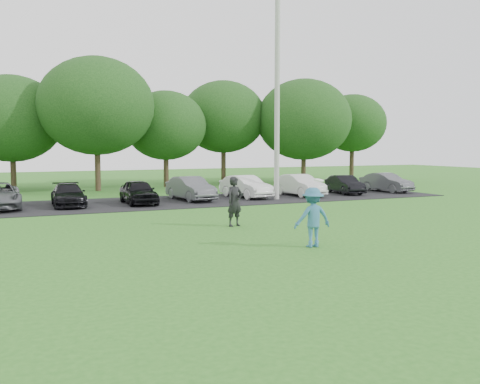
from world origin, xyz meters
name	(u,v)px	position (x,y,z in m)	size (l,w,h in m)	color
ground	(288,244)	(0.00, 0.00, 0.00)	(100.00, 100.00, 0.00)	#2B6A1E
parking_lot	(165,202)	(0.00, 13.00, 0.01)	(32.00, 6.50, 0.03)	black
utility_pole	(277,101)	(5.95, 11.86, 5.36)	(0.28, 0.28, 10.73)	#AEAFAA
frisbee_player	(313,217)	(0.47, -0.62, 0.87)	(1.18, 0.74, 2.02)	teal
camera_bystander	(235,202)	(0.00, 3.98, 0.91)	(0.76, 0.60, 1.82)	black
parked_cars	(144,191)	(-1.08, 13.07, 0.62)	(30.79, 4.51, 1.26)	#5A5C62
tree_row	(146,117)	(1.51, 22.76, 4.91)	(42.39, 9.85, 8.64)	#38281C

